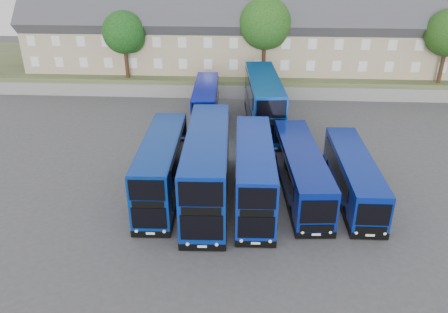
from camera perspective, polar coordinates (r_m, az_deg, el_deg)
ground at (r=29.78m, az=2.13°, el=-7.17°), size 120.00×120.00×0.00m
retaining_wall at (r=51.33m, az=2.83°, el=8.37°), size 70.00×0.40×1.50m
earth_bank at (r=60.88m, az=2.97°, el=11.44°), size 80.00×20.00×2.00m
terrace_row at (r=55.84m, az=6.26°, el=15.88°), size 60.00×10.40×11.20m
dd_front_left at (r=30.96m, az=-8.09°, el=-1.57°), size 2.79×10.78×4.25m
dd_front_mid at (r=30.08m, az=-2.19°, el=-1.51°), size 3.25×12.34×4.87m
dd_front_right at (r=29.91m, az=3.92°, el=-2.36°), size 2.75×10.87×4.29m
dd_rear_left at (r=43.67m, az=-2.37°, el=6.77°), size 2.67×9.89×3.89m
dd_rear_right at (r=42.80m, az=5.15°, el=7.01°), size 3.77×12.55×4.92m
coach_east_a at (r=31.79m, az=9.99°, el=-1.96°), size 3.38×12.02×3.24m
coach_east_b at (r=32.22m, az=16.48°, el=-2.54°), size 2.42×11.01×3.00m
tree_west at (r=52.82m, az=-12.77°, el=15.34°), size 4.80×4.80×7.65m
tree_mid at (r=51.22m, az=5.55°, el=16.67°), size 5.76×5.76×9.18m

